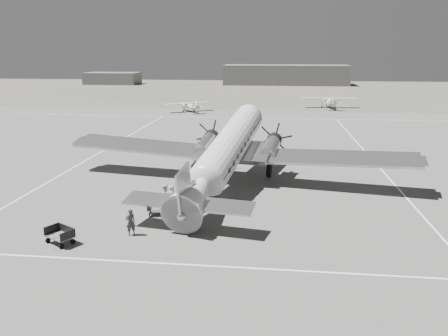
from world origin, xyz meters
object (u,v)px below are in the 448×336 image
shed_secondary (113,78)px  ground_crew (131,222)px  passenger (172,195)px  light_plane_right (329,102)px  hangar_main (285,75)px  dc3_airliner (227,153)px  light_plane_left (189,107)px  baggage_cart_near (159,208)px  baggage_cart_far (60,236)px  ramp_agent (166,197)px

shed_secondary → ground_crew: (47.87, -125.50, -1.15)m
passenger → light_plane_right: bearing=-40.6°
hangar_main → light_plane_right: 65.14m
hangar_main → ground_crew: (-12.13, -130.50, -2.45)m
dc3_airliner → light_plane_left: bearing=114.0°
baggage_cart_near → ground_crew: 3.77m
baggage_cart_far → baggage_cart_near: bearing=78.5°
ramp_agent → passenger: ramp_agent is taller
dc3_airliner → ground_crew: bearing=-105.5°
baggage_cart_far → ground_crew: 4.17m
light_plane_right → passenger: 62.67m
dc3_airliner → hangar_main: bearing=95.7°
light_plane_left → ramp_agent: size_ratio=4.94×
light_plane_left → baggage_cart_near: size_ratio=5.21×
shed_secondary → baggage_cart_near: (48.73, -121.86, -1.50)m
light_plane_left → baggage_cart_far: 58.87m
ramp_agent → dc3_airliner: bearing=-23.3°
light_plane_right → ground_crew: bearing=-110.9°
dc3_airliner → light_plane_right: 57.23m
shed_secondary → passenger: shed_secondary is taller
shed_secondary → light_plane_right: (67.42, -59.68, -0.86)m
dc3_airliner → baggage_cart_near: size_ratio=17.73×
baggage_cart_far → hangar_main: bearing=112.7°
ramp_agent → light_plane_left: bearing=19.4°
ground_crew → ramp_agent: (1.05, 4.83, 0.08)m
light_plane_left → baggage_cart_near: light_plane_left is taller
baggage_cart_far → passenger: 9.11m
baggage_cart_near → ramp_agent: ramp_agent is taller
ground_crew → passenger: (1.22, 5.89, -0.12)m
hangar_main → passenger: (-10.91, -124.61, -2.57)m
light_plane_left → baggage_cart_far: light_plane_left is taller
shed_secondary → light_plane_right: shed_secondary is taller
baggage_cart_far → ramp_agent: 8.14m
light_plane_left → shed_secondary: bearing=85.5°
hangar_main → baggage_cart_near: hangar_main is taller
hangar_main → baggage_cart_far: hangar_main is taller
dc3_airliner → baggage_cart_far: bearing=-116.0°
hangar_main → dc3_airliner: (-7.28, -119.96, -0.32)m
shed_secondary → baggage_cart_far: (44.08, -127.20, -1.50)m
hangar_main → ground_crew: size_ratio=24.59×
baggage_cart_near → ramp_agent: bearing=67.5°
hangar_main → baggage_cart_far: bearing=-96.9°
ramp_agent → baggage_cart_far: bearing=153.6°
hangar_main → dc3_airliner: bearing=-93.5°
light_plane_right → baggage_cart_far: light_plane_right is taller
baggage_cart_far → passenger: size_ratio=1.20×
light_plane_left → ground_crew: (7.42, -57.06, -0.10)m
light_plane_left → baggage_cart_near: (8.28, -53.41, -0.46)m
dc3_airliner → baggage_cart_far: 15.19m
passenger → ramp_agent: bearing=147.2°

